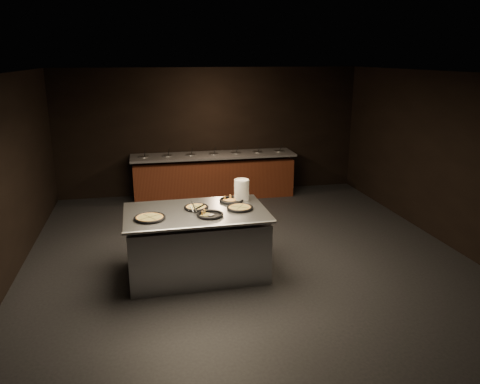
{
  "coord_description": "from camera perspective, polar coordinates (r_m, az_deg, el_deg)",
  "views": [
    {
      "loc": [
        -1.54,
        -6.73,
        3.14
      ],
      "look_at": [
        -0.07,
        0.3,
        1.05
      ],
      "focal_mm": 35.0,
      "sensor_mm": 36.0,
      "label": 1
    }
  ],
  "objects": [
    {
      "name": "room",
      "position": [
        7.1,
        1.05,
        2.5
      ],
      "size": [
        7.02,
        8.02,
        2.92
      ],
      "color": "black",
      "rests_on": "ground"
    },
    {
      "name": "salad_bar",
      "position": [
        10.75,
        -3.2,
        1.68
      ],
      "size": [
        3.7,
        0.83,
        1.18
      ],
      "color": "#5C2715",
      "rests_on": "ground"
    },
    {
      "name": "serving_counter",
      "position": [
        6.97,
        -5.29,
        -6.35
      ],
      "size": [
        2.07,
        1.34,
        0.99
      ],
      "rotation": [
        0.0,
        0.0,
        0.02
      ],
      "color": "#B6B9BE",
      "rests_on": "ground"
    },
    {
      "name": "plate_stack",
      "position": [
        7.24,
        0.2,
        0.26
      ],
      "size": [
        0.23,
        0.23,
        0.32
      ],
      "primitive_type": "cylinder",
      "color": "silver",
      "rests_on": "serving_counter"
    },
    {
      "name": "pan_veggie_whole",
      "position": [
        6.54,
        -10.96,
        -3.11
      ],
      "size": [
        0.44,
        0.44,
        0.04
      ],
      "rotation": [
        0.0,
        0.0,
        0.55
      ],
      "color": "black",
      "rests_on": "serving_counter"
    },
    {
      "name": "pan_cheese_whole",
      "position": [
        6.89,
        -5.36,
        -1.87
      ],
      "size": [
        0.36,
        0.36,
        0.04
      ],
      "rotation": [
        0.0,
        0.0,
        0.36
      ],
      "color": "black",
      "rests_on": "serving_counter"
    },
    {
      "name": "pan_cheese_slices_a",
      "position": [
        7.2,
        -1.05,
        -1.01
      ],
      "size": [
        0.38,
        0.38,
        0.04
      ],
      "rotation": [
        0.0,
        0.0,
        0.76
      ],
      "color": "black",
      "rests_on": "serving_counter"
    },
    {
      "name": "pan_cheese_slices_b",
      "position": [
        6.57,
        -3.67,
        -2.77
      ],
      "size": [
        0.38,
        0.38,
        0.04
      ],
      "rotation": [
        0.0,
        0.0,
        2.15
      ],
      "color": "black",
      "rests_on": "serving_counter"
    },
    {
      "name": "pan_veggie_slices",
      "position": [
        6.84,
        -0.02,
        -1.93
      ],
      "size": [
        0.39,
        0.39,
        0.04
      ],
      "rotation": [
        0.0,
        0.0,
        -0.55
      ],
      "color": "black",
      "rests_on": "serving_counter"
    },
    {
      "name": "server_left",
      "position": [
        6.71,
        -5.77,
        -1.94
      ],
      "size": [
        0.14,
        0.3,
        0.15
      ],
      "rotation": [
        0.0,
        0.0,
        1.92
      ],
      "color": "#B6B9BE",
      "rests_on": "serving_counter"
    },
    {
      "name": "server_right",
      "position": [
        6.61,
        -4.63,
        -2.11
      ],
      "size": [
        0.27,
        0.27,
        0.17
      ],
      "rotation": [
        0.0,
        0.0,
        -0.76
      ],
      "color": "#B6B9BE",
      "rests_on": "serving_counter"
    }
  ]
}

